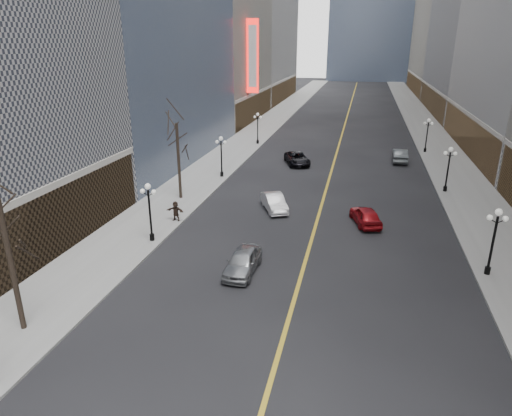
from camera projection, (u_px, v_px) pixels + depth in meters
The scene contains 18 objects.
sidewalk_east at pixel (438, 147), 65.86m from camera, with size 6.00×230.00×0.15m, color gray.
sidewalk_west at pixel (250, 138), 71.82m from camera, with size 6.00×230.00×0.15m, color gray.
lane_line at pixel (343, 131), 78.01m from camera, with size 0.25×200.00×0.02m, color gold.
streetlamp_east_1 at pixel (494, 235), 28.77m from camera, with size 1.26×0.44×4.52m.
streetlamp_east_2 at pixel (449, 165), 45.24m from camera, with size 1.26×0.44×4.52m.
streetlamp_east_3 at pixel (427, 132), 61.70m from camera, with size 1.26×0.44×4.52m.
streetlamp_west_1 at pixel (149, 206), 33.80m from camera, with size 1.26×0.44×4.52m.
streetlamp_west_2 at pixel (221, 152), 50.26m from camera, with size 1.26×0.44×4.52m.
streetlamp_west_3 at pixel (258, 125), 66.72m from camera, with size 1.26×0.44×4.52m.
theatre_marquee at pixel (253, 57), 77.27m from camera, with size 2.00×0.55×12.00m.
tree_west_near at pixel (2, 221), 22.04m from camera, with size 3.60×3.60×7.92m.
tree_west_far at pixel (177, 135), 42.16m from camera, with size 3.60×3.60×7.92m.
car_nb_near at pixel (243, 261), 30.00m from camera, with size 1.85×4.60×1.57m, color gray.
car_nb_mid at pixel (274, 202), 41.13m from camera, with size 1.58×4.52×1.49m, color silver.
car_nb_far at pixel (297, 159), 56.52m from camera, with size 2.48×5.37×1.49m, color black.
car_sb_mid at pixel (366, 216), 37.95m from camera, with size 1.80×4.47×1.52m, color maroon.
car_sb_far at pixel (400, 155), 57.74m from camera, with size 1.75×5.01×1.65m, color #4A4F51.
ped_west_far at pixel (176, 211), 38.29m from camera, with size 1.57×0.45×1.70m, color black.
Camera 1 is at (3.12, 0.84, 14.39)m, focal length 32.00 mm.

